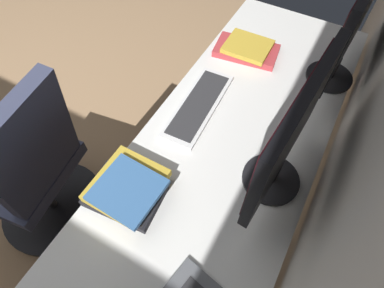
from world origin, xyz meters
name	(u,v)px	position (x,y,z in m)	size (l,w,h in m)	color
desk	(204,193)	(-0.13, 1.62, 0.67)	(2.28, 0.65, 0.73)	white
monitor_primary	(289,136)	(-0.26, 1.81, 0.99)	(0.49, 0.20, 0.47)	black
monitor_secondary	(354,25)	(-0.86, 1.86, 1.00)	(0.53, 0.20, 0.47)	black
keyboard_main	(198,105)	(-0.43, 1.44, 0.74)	(0.43, 0.16, 0.02)	silver
book_stack_near	(247,49)	(-0.83, 1.47, 0.75)	(0.20, 0.31, 0.05)	#B2383D
book_stack_far	(126,190)	(0.03, 1.41, 0.77)	(0.23, 0.26, 0.08)	black
office_chair	(34,175)	(0.08, 0.87, 0.46)	(0.56, 0.58, 0.97)	#383D56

